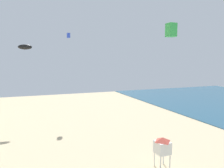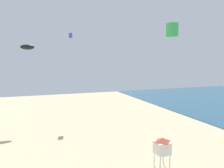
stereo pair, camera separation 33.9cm
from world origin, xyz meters
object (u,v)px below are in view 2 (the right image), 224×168
at_px(kite_green_box, 172,30).
at_px(kite_black_parafoil, 27,47).
at_px(lifeguard_stand, 162,146).
at_px(kite_blue_box, 71,36).

bearing_deg(kite_green_box, kite_black_parafoil, 132.92).
xyz_separation_m(lifeguard_stand, kite_black_parafoil, (-10.62, 20.04, 9.09)).
relative_size(lifeguard_stand, kite_black_parafoil, 1.29).
distance_m(lifeguard_stand, kite_blue_box, 24.24).
bearing_deg(lifeguard_stand, kite_green_box, 41.05).
xyz_separation_m(kite_green_box, kite_blue_box, (-7.83, 16.65, 1.06)).
relative_size(kite_black_parafoil, kite_blue_box, 2.55).
bearing_deg(kite_green_box, kite_blue_box, 115.19).
bearing_deg(kite_green_box, lifeguard_stand, -130.77).
bearing_deg(kite_blue_box, kite_green_box, -64.81).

